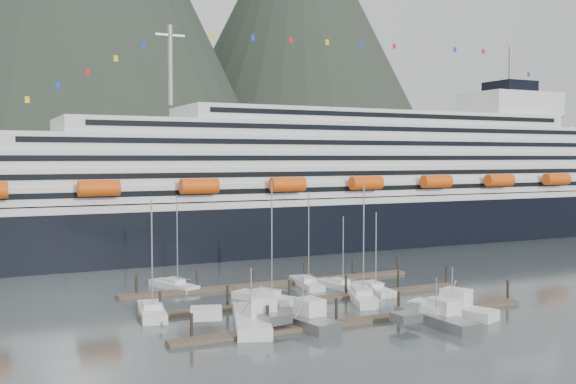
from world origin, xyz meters
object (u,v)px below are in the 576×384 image
sailboat_h (372,290)px  sailboat_a (152,312)px  sailboat_b (266,298)px  sailboat_d (361,297)px  trawler_c (435,317)px  sailboat_g (307,283)px  trawler_a (250,318)px  sailboat_c (339,286)px  sailboat_e (174,286)px  cruise_ship (342,191)px  trawler_b (302,319)px  trawler_d (451,309)px

sailboat_h → sailboat_a: bearing=92.7°
sailboat_b → sailboat_d: 13.25m
sailboat_d → trawler_c: (0.77, -15.26, 0.36)m
sailboat_g → trawler_a: 25.55m
sailboat_a → sailboat_c: 30.37m
sailboat_c → sailboat_e: sailboat_e is taller
trawler_a → trawler_c: size_ratio=1.18×
sailboat_a → sailboat_h: 32.80m
cruise_ship → trawler_a: size_ratio=14.66×
trawler_a → trawler_b: 6.13m
sailboat_b → trawler_b: sailboat_b is taller
trawler_a → sailboat_d: bearing=-52.4°
trawler_c → trawler_a: bearing=63.1°
sailboat_c → trawler_c: sailboat_c is taller
sailboat_d → sailboat_e: (-21.19, 19.25, -0.02)m
sailboat_e → trawler_d: 41.45m
sailboat_a → sailboat_e: size_ratio=1.04×
sailboat_b → trawler_d: size_ratio=1.47×
sailboat_a → sailboat_c: bearing=-70.8°
sailboat_g → sailboat_a: bearing=116.7°
sailboat_g → trawler_b: (-11.76, -21.70, 0.44)m
cruise_ship → trawler_a: cruise_ship is taller
sailboat_a → sailboat_b: sailboat_b is taller
trawler_d → trawler_a: bearing=53.7°
cruise_ship → sailboat_g: size_ratio=13.97×
sailboat_h → cruise_ship: bearing=-23.5°
sailboat_g → sailboat_d: bearing=-161.4°
sailboat_c → sailboat_g: bearing=32.4°
trawler_a → trawler_b: trawler_a is taller
sailboat_b → trawler_c: sailboat_b is taller
trawler_b → sailboat_a: bearing=37.6°
sailboat_d → trawler_a: (-19.45, -6.59, 0.50)m
sailboat_b → trawler_c: 24.06m
cruise_ship → sailboat_h: size_ratio=17.01×
sailboat_e → trawler_b: 29.55m
sailboat_a → sailboat_g: (26.28, 8.75, -0.03)m
sailboat_g → trawler_c: sailboat_g is taller
sailboat_g → sailboat_c: bearing=-126.4°
sailboat_a → trawler_a: sailboat_a is taller
cruise_ship → sailboat_c: cruise_ship is taller
cruise_ship → sailboat_c: 54.24m
sailboat_e → sailboat_h: bearing=-140.4°
cruise_ship → sailboat_b: 65.01m
trawler_b → sailboat_g: bearing=-39.1°
sailboat_d → trawler_c: bearing=-156.9°
sailboat_c → trawler_c: bearing=165.6°
sailboat_a → trawler_c: 34.81m
cruise_ship → trawler_d: bearing=-109.1°
trawler_c → sailboat_d: bearing=-0.8°
sailboat_a → trawler_c: sailboat_a is taller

